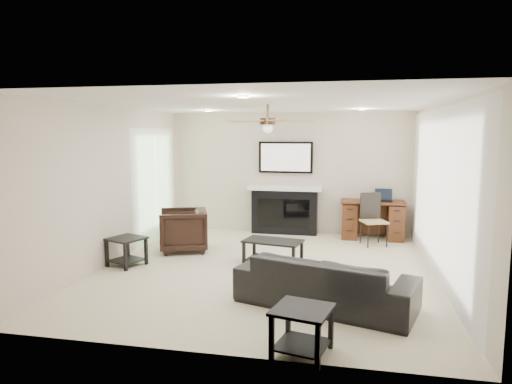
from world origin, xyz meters
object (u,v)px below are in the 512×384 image
coffee_table (273,253)px  fireplace_unit (285,188)px  desk (372,220)px  sofa (325,282)px  armchair (183,230)px

coffee_table → fireplace_unit: bearing=104.8°
coffee_table → desk: (1.63, 2.18, 0.18)m
sofa → coffee_table: 1.84m
sofa → coffee_table: sofa is taller
fireplace_unit → coffee_table: bearing=-86.5°
fireplace_unit → sofa: bearing=-75.1°
sofa → armchair: bearing=-22.3°
armchair → desk: 3.70m
coffee_table → fireplace_unit: (-0.14, 2.31, 0.75)m
sofa → coffee_table: size_ratio=2.34×
armchair → coffee_table: size_ratio=0.91×
coffee_table → desk: size_ratio=0.74×
sofa → desk: bearing=-83.6°
sofa → armchair: size_ratio=2.57×
sofa → desk: 3.85m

